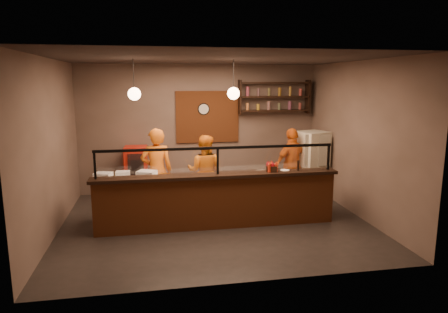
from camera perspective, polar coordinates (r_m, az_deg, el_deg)
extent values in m
plane|color=black|center=(8.13, -1.23, -9.33)|extent=(6.00, 6.00, 0.00)
plane|color=#332A27|center=(7.65, -1.33, 13.81)|extent=(6.00, 6.00, 0.00)
plane|color=#705B52|center=(10.19, -3.50, 3.99)|extent=(6.00, 0.00, 6.00)
plane|color=#705B52|center=(7.85, -23.46, 1.13)|extent=(0.00, 5.00, 5.00)
plane|color=#705B52|center=(8.72, 18.61, 2.32)|extent=(0.00, 5.00, 5.00)
plane|color=#705B52|center=(5.32, 2.96, -2.16)|extent=(6.00, 0.00, 6.00)
cube|color=brown|center=(10.15, -2.37, 5.68)|extent=(1.60, 0.04, 1.30)
cube|color=brown|center=(7.69, -0.89, -6.58)|extent=(4.60, 0.25, 1.00)
cube|color=black|center=(7.55, -0.90, -2.74)|extent=(4.70, 0.37, 0.06)
cube|color=gray|center=(8.19, -1.47, -6.06)|extent=(4.60, 0.75, 0.85)
cube|color=white|center=(8.07, -1.48, -3.00)|extent=(4.60, 0.75, 0.05)
cube|color=white|center=(7.49, -0.91, -0.65)|extent=(4.40, 0.02, 0.50)
cube|color=black|center=(7.45, -0.92, 1.23)|extent=(4.50, 0.05, 0.05)
cube|color=black|center=(7.47, -17.97, -1.22)|extent=(0.04, 0.04, 0.50)
cube|color=black|center=(7.49, -0.91, -0.65)|extent=(0.04, 0.04, 0.50)
cube|color=black|center=(8.15, 14.69, -0.09)|extent=(0.04, 0.04, 0.50)
cube|color=black|center=(10.37, 7.15, 6.54)|extent=(1.80, 0.28, 0.04)
cube|color=black|center=(10.35, 7.19, 8.47)|extent=(1.80, 0.28, 0.04)
cube|color=black|center=(10.34, 7.24, 10.41)|extent=(1.80, 0.28, 0.04)
cube|color=black|center=(10.12, 2.27, 8.50)|extent=(0.04, 0.28, 0.85)
cube|color=black|center=(10.65, 11.87, 8.39)|extent=(0.04, 0.28, 0.85)
cylinder|color=black|center=(10.11, -2.93, 6.79)|extent=(0.30, 0.04, 0.30)
cylinder|color=black|center=(7.76, -12.79, 11.29)|extent=(0.01, 0.01, 0.60)
sphere|color=#FFC38C|center=(7.76, -12.69, 8.71)|extent=(0.24, 0.24, 0.24)
cylinder|color=black|center=(7.91, 1.37, 11.53)|extent=(0.01, 0.01, 0.60)
sphere|color=#FFC38C|center=(7.91, 1.36, 8.99)|extent=(0.24, 0.24, 0.24)
imported|color=orange|center=(8.60, -9.59, -2.04)|extent=(0.70, 0.49, 1.83)
imported|color=orange|center=(8.89, -2.80, -2.13)|extent=(0.96, 0.85, 1.63)
imported|color=orange|center=(9.59, 9.71, -1.08)|extent=(1.08, 0.76, 1.71)
cube|color=beige|center=(9.91, 12.44, -1.10)|extent=(0.84, 0.81, 1.60)
cube|color=red|center=(9.94, -12.38, -2.13)|extent=(0.56, 0.51, 1.25)
cylinder|color=beige|center=(8.37, 5.76, -2.32)|extent=(0.61, 0.61, 0.01)
cube|color=white|center=(8.03, -16.87, -2.78)|extent=(0.37, 0.33, 0.16)
cube|color=white|center=(8.14, -14.24, -2.53)|extent=(0.28, 0.22, 0.14)
cube|color=white|center=(7.92, -10.97, -2.63)|extent=(0.43, 0.39, 0.17)
cylinder|color=gold|center=(8.14, -15.10, -2.83)|extent=(0.35, 0.29, 0.07)
cube|color=black|center=(7.80, 6.86, -1.72)|extent=(0.25, 0.22, 0.11)
cylinder|color=black|center=(7.93, 10.55, -1.27)|extent=(0.06, 0.06, 0.21)
cylinder|color=white|center=(7.93, 8.69, -1.95)|extent=(0.19, 0.19, 0.01)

